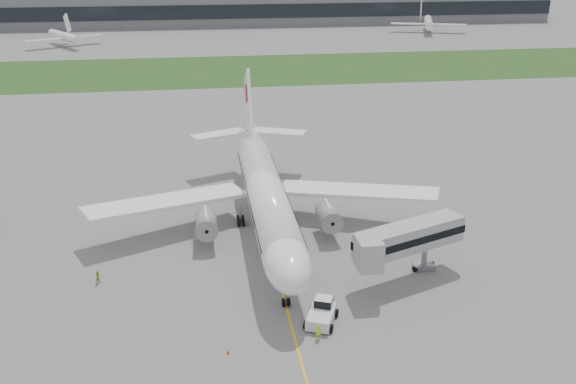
{
  "coord_description": "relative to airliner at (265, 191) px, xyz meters",
  "views": [
    {
      "loc": [
        -8.51,
        -74.26,
        36.9
      ],
      "look_at": [
        2.7,
        2.0,
        6.44
      ],
      "focal_mm": 40.0,
      "sensor_mm": 36.0,
      "label": 1
    }
  ],
  "objects": [
    {
      "name": "ground_crew_near",
      "position": [
        2.25,
        -26.48,
        -4.78
      ],
      "size": [
        0.7,
        0.51,
        1.75
      ],
      "primitive_type": "imported",
      "rotation": [
        0.0,
        0.0,
        3.3
      ],
      "color": "#A4F128",
      "rests_on": "ground"
    },
    {
      "name": "safety_cone_left",
      "position": [
        -6.74,
        -27.58,
        -5.42
      ],
      "size": [
        0.35,
        0.35,
        0.49
      ],
      "primitive_type": "cone",
      "color": "#EC540C",
      "rests_on": "ground"
    },
    {
      "name": "distant_aircraft_right",
      "position": [
        90.58,
        186.9,
        -5.66
      ],
      "size": [
        38.31,
        35.97,
        11.95
      ],
      "primitive_type": null,
      "rotation": [
        0.0,
        0.0,
        -0.32
      ],
      "color": "white",
      "rests_on": "ground"
    },
    {
      "name": "grass_strip",
      "position": [
        0.0,
        115.13,
        -5.65
      ],
      "size": [
        600.0,
        50.0,
        0.02
      ],
      "primitive_type": "cube",
      "color": "#21491B",
      "rests_on": "ground"
    },
    {
      "name": "distant_aircraft_left",
      "position": [
        -54.82,
        169.49,
        -5.66
      ],
      "size": [
        36.72,
        35.59,
        10.71
      ],
      "primitive_type": null,
      "rotation": [
        0.0,
        0.0,
        0.54
      ],
      "color": "white",
      "rests_on": "ground"
    },
    {
      "name": "jet_bridge",
      "position": [
        14.06,
        -16.14,
        -0.53
      ],
      "size": [
        14.42,
        9.18,
        6.94
      ],
      "rotation": [
        0.0,
        0.0,
        0.38
      ],
      "color": "#B1B0B3",
      "rests_on": "ground"
    },
    {
      "name": "ground_crew_far",
      "position": [
        -20.62,
        -11.85,
        -4.88
      ],
      "size": [
        0.94,
        0.96,
        1.56
      ],
      "primitive_type": "imported",
      "rotation": [
        0.0,
        0.0,
        0.86
      ],
      "color": "#9BC420",
      "rests_on": "ground"
    },
    {
      "name": "pushback_tug",
      "position": [
        3.24,
        -23.31,
        -4.62
      ],
      "size": [
        4.23,
        5.01,
        2.25
      ],
      "rotation": [
        0.0,
        0.0,
        -0.4
      ],
      "color": "silver",
      "rests_on": "ground"
    },
    {
      "name": "airliner",
      "position": [
        0.0,
        0.0,
        0.0
      ],
      "size": [
        48.13,
        53.95,
        17.88
      ],
      "color": "white",
      "rests_on": "ground"
    },
    {
      "name": "ground",
      "position": [
        0.0,
        -4.87,
        -5.66
      ],
      "size": [
        600.0,
        600.0,
        0.0
      ],
      "primitive_type": "plane",
      "color": "gray",
      "rests_on": "ground"
    },
    {
      "name": "control_tower",
      "position": [
        -90.0,
        227.13,
        -5.66
      ],
      "size": [
        12.0,
        12.0,
        56.0
      ],
      "primitive_type": null,
      "color": "slate",
      "rests_on": "ground"
    },
    {
      "name": "safety_cone_right",
      "position": [
        2.3,
        -24.46,
        -5.41
      ],
      "size": [
        0.37,
        0.37,
        0.51
      ],
      "primitive_type": "cone",
      "color": "#EC540C",
      "rests_on": "ground"
    },
    {
      "name": "apron_markings",
      "position": [
        0.0,
        -9.87,
        -5.66
      ],
      "size": [
        70.0,
        70.0,
        0.04
      ],
      "primitive_type": null,
      "color": "yellow",
      "rests_on": "ground"
    },
    {
      "name": "terminal_building",
      "position": [
        0.0,
        225.0,
        1.34
      ],
      "size": [
        320.0,
        22.3,
        14.0
      ],
      "color": "slate",
      "rests_on": "ground"
    }
  ]
}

